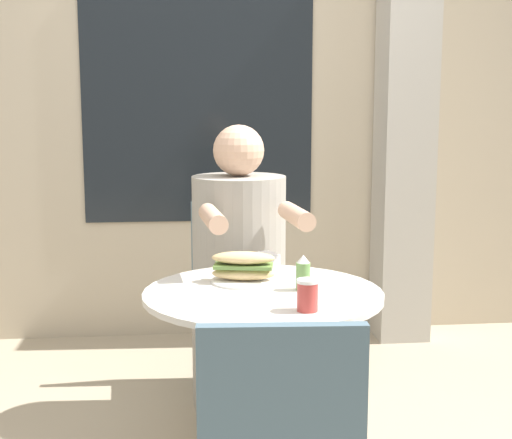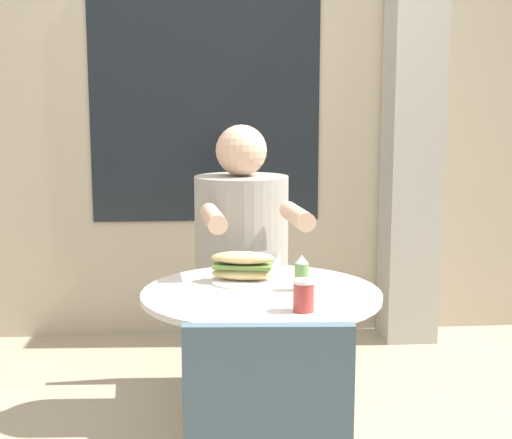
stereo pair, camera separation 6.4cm
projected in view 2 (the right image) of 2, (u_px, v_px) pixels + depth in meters
The scene contains 9 objects.
storefront_wall at pixel (234, 89), 3.97m from camera, with size 8.00×0.09×2.80m.
lattice_pillar at pixel (413, 125), 3.88m from camera, with size 0.28×0.28×2.40m.
cafe_table at pixel (261, 346), 2.34m from camera, with size 0.78×0.78×0.71m.
diner_chair at pixel (236, 279), 3.26m from camera, with size 0.41×0.41×0.87m.
seated_diner at pixel (243, 297), 2.92m from camera, with size 0.43×0.70×1.23m.
sandwich_on_plate at pixel (243, 268), 2.42m from camera, with size 0.23×0.22×0.11m.
drink_cup at pixel (304, 295), 2.08m from camera, with size 0.06×0.06×0.09m.
napkin_box at pixel (264, 262), 2.60m from camera, with size 0.12×0.12×0.06m.
condiment_bottle at pixel (302, 274), 2.31m from camera, with size 0.05×0.05×0.12m.
Camera 2 is at (-0.19, -2.24, 1.31)m, focal length 50.00 mm.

